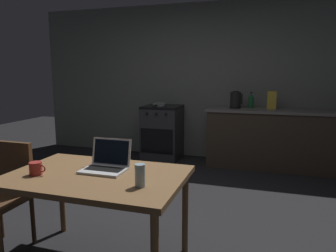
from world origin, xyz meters
name	(u,v)px	position (x,y,z in m)	size (l,w,h in m)	color
ground_plane	(142,221)	(0.00, 0.00, 0.00)	(12.00, 12.00, 0.00)	black
back_wall	(216,82)	(0.30, 2.61, 1.29)	(6.40, 0.10, 2.57)	slate
kitchen_counter	(279,139)	(1.32, 2.26, 0.45)	(2.16, 0.64, 0.90)	#382D23
stove_oven	(162,132)	(-0.53, 2.25, 0.45)	(0.60, 0.62, 0.90)	#2D2D30
dining_table	(97,183)	(-0.04, -0.74, 0.65)	(1.27, 0.84, 0.71)	brown
chair	(5,189)	(-0.89, -0.74, 0.50)	(0.40, 0.40, 0.87)	#4C331E
laptop	(106,164)	(-0.02, -0.63, 0.76)	(0.32, 0.27, 0.22)	silver
electric_kettle	(235,100)	(0.66, 2.26, 1.02)	(0.19, 0.17, 0.26)	black
frying_pan	(159,104)	(-0.59, 2.23, 0.92)	(0.24, 0.41, 0.05)	gray
coffee_mug	(36,168)	(-0.45, -0.88, 0.76)	(0.13, 0.09, 0.09)	#9E2D28
drinking_glass	(140,175)	(0.35, -0.88, 0.79)	(0.07, 0.07, 0.15)	#99B7C6
cereal_box	(272,100)	(1.19, 2.28, 1.03)	(0.13, 0.05, 0.27)	gold
bottle_b	(251,101)	(0.89, 2.34, 1.01)	(0.08, 0.08, 0.25)	#19592D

